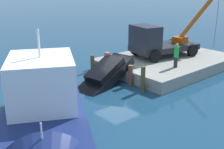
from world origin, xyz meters
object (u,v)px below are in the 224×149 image
moored_yacht (45,140)px  dock_worker (176,55)px  crane_truck (159,41)px  salvaged_car (105,75)px

moored_yacht → dock_worker: bearing=-167.9°
crane_truck → salvaged_car: (6.17, 0.53, -1.47)m
dock_worker → salvaged_car: dock_worker is taller
salvaged_car → crane_truck: bearing=-175.1°
crane_truck → dock_worker: (1.38, 2.82, -0.41)m
dock_worker → moored_yacht: moored_yacht is taller
salvaged_car → dock_worker: bearing=154.4°
crane_truck → moored_yacht: bearing=22.1°
dock_worker → moored_yacht: bearing=12.1°
crane_truck → moored_yacht: size_ratio=0.78×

